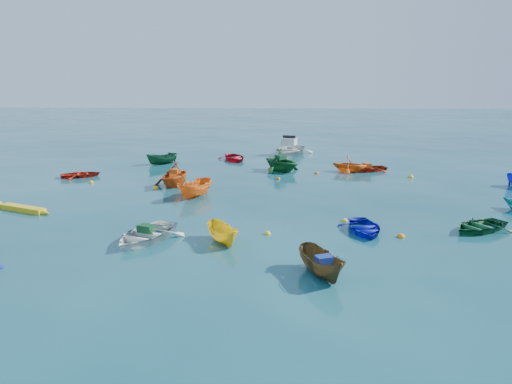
{
  "coord_description": "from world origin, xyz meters",
  "views": [
    {
      "loc": [
        1.06,
        -22.99,
        7.13
      ],
      "look_at": [
        0.0,
        5.0,
        0.4
      ],
      "focal_mm": 35.0,
      "sensor_mm": 36.0,
      "label": 1
    }
  ],
  "objects_px": {
    "dinghy_white_near": "(145,240)",
    "kayak_yellow": "(24,211)",
    "motorboat_white": "(289,155)",
    "dinghy_blue_se": "(364,232)"
  },
  "relations": [
    {
      "from": "dinghy_white_near",
      "to": "dinghy_blue_se",
      "type": "bearing_deg",
      "value": 30.53
    },
    {
      "from": "dinghy_white_near",
      "to": "kayak_yellow",
      "type": "bearing_deg",
      "value": 171.05
    },
    {
      "from": "dinghy_white_near",
      "to": "motorboat_white",
      "type": "xyz_separation_m",
      "value": [
        6.87,
        23.51,
        0.0
      ]
    },
    {
      "from": "dinghy_blue_se",
      "to": "kayak_yellow",
      "type": "bearing_deg",
      "value": 165.35
    },
    {
      "from": "kayak_yellow",
      "to": "motorboat_white",
      "type": "distance_m",
      "value": 23.95
    },
    {
      "from": "dinghy_blue_se",
      "to": "kayak_yellow",
      "type": "distance_m",
      "value": 17.61
    },
    {
      "from": "kayak_yellow",
      "to": "motorboat_white",
      "type": "bearing_deg",
      "value": -14.09
    },
    {
      "from": "dinghy_white_near",
      "to": "kayak_yellow",
      "type": "distance_m",
      "value": 8.85
    },
    {
      "from": "dinghy_white_near",
      "to": "dinghy_blue_se",
      "type": "xyz_separation_m",
      "value": [
        9.73,
        1.58,
        0.0
      ]
    },
    {
      "from": "motorboat_white",
      "to": "kayak_yellow",
      "type": "bearing_deg",
      "value": -108.24
    }
  ]
}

